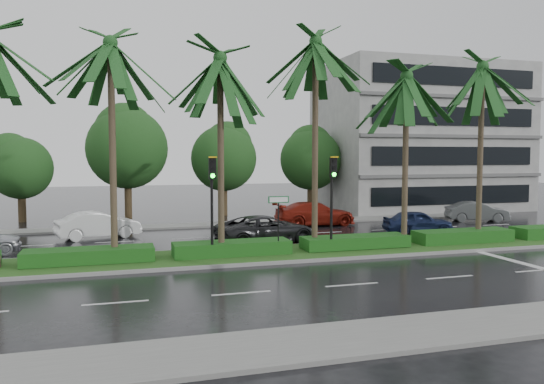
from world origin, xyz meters
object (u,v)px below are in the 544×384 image
object	(u,v)px
car_white	(98,225)
car_darkgrey	(266,230)
car_red	(315,214)
signal_median_left	(212,192)
street_sign	(279,210)
car_grey	(477,212)
car_blue	(418,222)

from	to	relation	value
car_white	car_darkgrey	size ratio (longest dim) A/B	0.84
car_red	car_darkgrey	bearing A→B (deg)	139.08
signal_median_left	car_darkgrey	xyz separation A→B (m)	(3.50, 3.89, -2.26)
signal_median_left	street_sign	size ratio (longest dim) A/B	1.68
car_white	car_darkgrey	xyz separation A→B (m)	(8.33, -4.39, 0.00)
signal_median_left	car_red	bearing A→B (deg)	49.08
signal_median_left	car_darkgrey	size ratio (longest dim) A/B	0.82
signal_median_left	car_darkgrey	world-z (taller)	signal_median_left
car_white	car_grey	size ratio (longest dim) A/B	1.08
signal_median_left	car_white	bearing A→B (deg)	120.30
signal_median_left	street_sign	distance (m)	3.13
car_grey	car_blue	bearing A→B (deg)	137.06
street_sign	car_red	size ratio (longest dim) A/B	0.49
car_darkgrey	car_blue	distance (m)	9.55
car_red	car_white	bearing A→B (deg)	95.82
car_blue	car_grey	world-z (taller)	car_grey
car_red	car_blue	size ratio (longest dim) A/B	1.34
car_white	car_darkgrey	distance (m)	9.42
signal_median_left	car_red	xyz separation A→B (m)	(8.50, 9.80, -2.23)
street_sign	car_darkgrey	size ratio (longest dim) A/B	0.49
signal_median_left	car_grey	xyz separation A→B (m)	(19.96, 8.57, -2.32)
street_sign	car_grey	bearing A→B (deg)	26.32
signal_median_left	car_red	world-z (taller)	signal_median_left
car_darkgrey	car_blue	xyz separation A→B (m)	(9.50, 1.00, -0.06)
car_darkgrey	car_white	bearing A→B (deg)	51.31
car_white	car_blue	distance (m)	18.15
street_sign	car_white	world-z (taller)	street_sign
car_white	car_blue	world-z (taller)	car_white
street_sign	car_red	bearing A→B (deg)	60.25
car_darkgrey	car_red	world-z (taller)	car_red
car_red	street_sign	bearing A→B (deg)	149.52
signal_median_left	car_red	distance (m)	13.17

